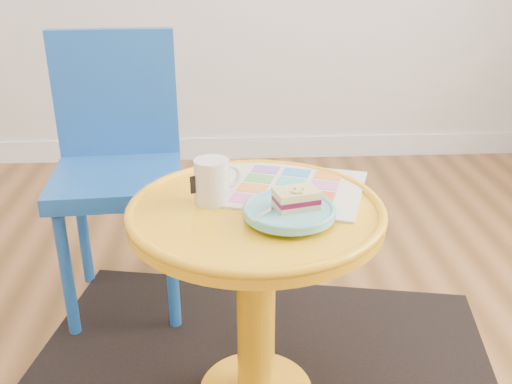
{
  "coord_description": "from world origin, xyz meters",
  "views": [
    {
      "loc": [
        0.3,
        -1.01,
        1.11
      ],
      "look_at": [
        0.37,
        0.16,
        0.6
      ],
      "focal_mm": 40.0,
      "sensor_mm": 36.0,
      "label": 1
    }
  ],
  "objects": [
    {
      "name": "plate",
      "position": [
        0.44,
        0.09,
        0.58
      ],
      "size": [
        0.2,
        0.2,
        0.02
      ],
      "color": "#60BCCC",
      "rests_on": "newspaper"
    },
    {
      "name": "mug",
      "position": [
        0.27,
        0.2,
        0.61
      ],
      "size": [
        0.11,
        0.08,
        0.1
      ],
      "rotation": [
        0.0,
        0.0,
        0.41
      ],
      "color": "silver",
      "rests_on": "side_table"
    },
    {
      "name": "fork",
      "position": [
        0.41,
        0.09,
        0.59
      ],
      "size": [
        0.1,
        0.12,
        0.0
      ],
      "rotation": [
        0.0,
        0.0,
        -0.68
      ],
      "color": "silver",
      "rests_on": "plate"
    },
    {
      "name": "newspaper",
      "position": [
        0.46,
        0.26,
        0.56
      ],
      "size": [
        0.43,
        0.4,
        0.01
      ],
      "primitive_type": "cube",
      "rotation": [
        0.0,
        0.0,
        -0.33
      ],
      "color": "silver",
      "rests_on": "side_table"
    },
    {
      "name": "cake_slice",
      "position": [
        0.45,
        0.1,
        0.6
      ],
      "size": [
        0.11,
        0.08,
        0.04
      ],
      "rotation": [
        0.0,
        0.0,
        0.26
      ],
      "color": "#D3BC8C",
      "rests_on": "plate"
    },
    {
      "name": "side_table",
      "position": [
        0.37,
        0.16,
        0.4
      ],
      "size": [
        0.59,
        0.59,
        0.56
      ],
      "color": "#FFAC15",
      "rests_on": "ground"
    },
    {
      "name": "chair",
      "position": [
        -0.03,
        0.69,
        0.5
      ],
      "size": [
        0.41,
        0.41,
        0.87
      ],
      "rotation": [
        0.0,
        0.0,
        0.07
      ],
      "color": "#1A54AE",
      "rests_on": "ground"
    }
  ]
}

